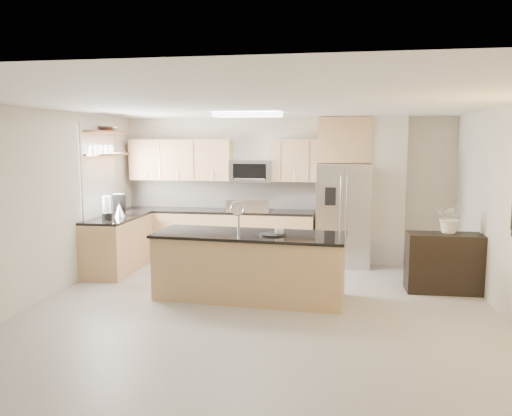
% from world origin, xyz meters
% --- Properties ---
extents(floor, '(6.50, 6.50, 0.00)m').
position_xyz_m(floor, '(0.00, 0.00, 0.00)').
color(floor, '#B0AEA8').
rests_on(floor, ground).
extents(ceiling, '(6.00, 6.50, 0.02)m').
position_xyz_m(ceiling, '(0.00, 0.00, 2.60)').
color(ceiling, white).
rests_on(ceiling, wall_back).
extents(wall_back, '(6.00, 0.02, 2.60)m').
position_xyz_m(wall_back, '(0.00, 3.25, 1.30)').
color(wall_back, beige).
rests_on(wall_back, floor).
extents(wall_front, '(6.00, 0.02, 2.60)m').
position_xyz_m(wall_front, '(0.00, -3.25, 1.30)').
color(wall_front, beige).
rests_on(wall_front, floor).
extents(wall_left, '(0.02, 6.50, 2.60)m').
position_xyz_m(wall_left, '(-3.00, 0.00, 1.30)').
color(wall_left, beige).
rests_on(wall_left, floor).
extents(back_counter, '(3.55, 0.66, 1.44)m').
position_xyz_m(back_counter, '(-1.23, 2.93, 0.47)').
color(back_counter, tan).
rests_on(back_counter, floor).
extents(left_counter, '(0.66, 1.50, 0.92)m').
position_xyz_m(left_counter, '(-2.67, 1.85, 0.46)').
color(left_counter, tan).
rests_on(left_counter, floor).
extents(range, '(0.76, 0.64, 1.14)m').
position_xyz_m(range, '(-0.60, 2.92, 0.47)').
color(range, black).
rests_on(range, floor).
extents(upper_cabinets, '(3.50, 0.33, 0.75)m').
position_xyz_m(upper_cabinets, '(-1.30, 3.09, 1.83)').
color(upper_cabinets, tan).
rests_on(upper_cabinets, wall_back).
extents(microwave, '(0.76, 0.40, 0.40)m').
position_xyz_m(microwave, '(-0.60, 3.04, 1.63)').
color(microwave, '#B5B5B7').
rests_on(microwave, upper_cabinets).
extents(refrigerator, '(0.92, 0.78, 1.78)m').
position_xyz_m(refrigerator, '(1.06, 2.87, 0.89)').
color(refrigerator, '#B5B5B7').
rests_on(refrigerator, floor).
extents(partition_column, '(0.60, 0.30, 2.60)m').
position_xyz_m(partition_column, '(1.82, 3.10, 1.30)').
color(partition_column, beige).
rests_on(partition_column, floor).
extents(window, '(0.04, 1.15, 1.65)m').
position_xyz_m(window, '(-2.98, 1.85, 1.65)').
color(window, white).
rests_on(window, wall_left).
extents(shelf_lower, '(0.30, 1.20, 0.04)m').
position_xyz_m(shelf_lower, '(-2.85, 1.95, 1.95)').
color(shelf_lower, brown).
rests_on(shelf_lower, wall_left).
extents(shelf_upper, '(0.30, 1.20, 0.04)m').
position_xyz_m(shelf_upper, '(-2.85, 1.95, 2.32)').
color(shelf_upper, brown).
rests_on(shelf_upper, wall_left).
extents(ceiling_fixture, '(1.00, 0.50, 0.06)m').
position_xyz_m(ceiling_fixture, '(-0.40, 1.60, 2.56)').
color(ceiling_fixture, white).
rests_on(ceiling_fixture, ceiling).
extents(island, '(2.68, 1.12, 1.33)m').
position_xyz_m(island, '(-0.23, 0.74, 0.46)').
color(island, tan).
rests_on(island, floor).
extents(credenza, '(1.08, 0.47, 0.85)m').
position_xyz_m(credenza, '(2.50, 1.44, 0.43)').
color(credenza, black).
rests_on(credenza, floor).
extents(cup, '(0.15, 0.15, 0.10)m').
position_xyz_m(cup, '(0.19, 0.68, 0.95)').
color(cup, white).
rests_on(cup, island).
extents(platter, '(0.42, 0.42, 0.02)m').
position_xyz_m(platter, '(0.10, 0.67, 0.92)').
color(platter, black).
rests_on(platter, island).
extents(blender, '(0.17, 0.17, 0.38)m').
position_xyz_m(blender, '(-2.67, 1.50, 1.09)').
color(blender, black).
rests_on(blender, left_counter).
extents(kettle, '(0.19, 0.19, 0.24)m').
position_xyz_m(kettle, '(-2.62, 1.86, 1.03)').
color(kettle, '#B5B5B7').
rests_on(kettle, left_counter).
extents(coffee_maker, '(0.26, 0.28, 0.36)m').
position_xyz_m(coffee_maker, '(-2.70, 2.01, 1.09)').
color(coffee_maker, black).
rests_on(coffee_maker, left_counter).
extents(bowl, '(0.50, 0.50, 0.10)m').
position_xyz_m(bowl, '(-2.85, 1.98, 2.39)').
color(bowl, '#B5B5B7').
rests_on(bowl, shelf_upper).
extents(flower_vase, '(0.78, 0.74, 0.69)m').
position_xyz_m(flower_vase, '(2.56, 1.51, 1.20)').
color(flower_vase, silver).
rests_on(flower_vase, credenza).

